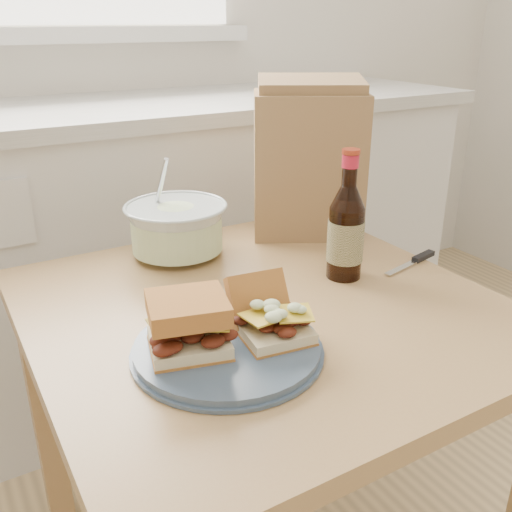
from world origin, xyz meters
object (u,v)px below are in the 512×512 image
coleslaw_bowl (177,230)px  beer_bottle (346,231)px  dining_table (264,350)px  plate (227,348)px  paper_bag (308,165)px

coleslaw_bowl → beer_bottle: 0.37m
dining_table → plate: size_ratio=2.81×
coleslaw_bowl → beer_bottle: beer_bottle is taller
coleslaw_bowl → paper_bag: bearing=-2.9°
plate → coleslaw_bowl: bearing=77.3°
beer_bottle → paper_bag: (0.09, 0.26, 0.07)m
plate → paper_bag: 0.60m
plate → beer_bottle: bearing=22.3°
dining_table → paper_bag: size_ratio=2.47×
plate → beer_bottle: beer_bottle is taller
dining_table → plate: (-0.14, -0.12, 0.11)m
coleslaw_bowl → paper_bag: 0.35m
coleslaw_bowl → paper_bag: paper_bag is taller
plate → paper_bag: (0.43, 0.40, 0.16)m
paper_bag → dining_table: bearing=-106.3°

